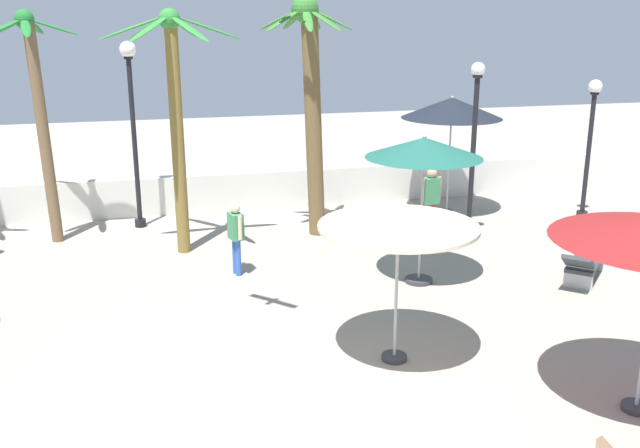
# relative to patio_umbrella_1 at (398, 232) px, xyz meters

# --- Properties ---
(ground_plane) EXTENTS (56.00, 56.00, 0.00)m
(ground_plane) POSITION_rel_patio_umbrella_1_xyz_m (-0.44, -0.51, -2.10)
(ground_plane) COLOR #9E9384
(boundary_wall) EXTENTS (25.20, 0.30, 1.03)m
(boundary_wall) POSITION_rel_patio_umbrella_1_xyz_m (-0.44, 9.49, -1.58)
(boundary_wall) COLOR silver
(boundary_wall) RESTS_ON ground_plane
(patio_umbrella_1) EXTENTS (2.42, 2.42, 2.32)m
(patio_umbrella_1) POSITION_rel_patio_umbrella_1_xyz_m (0.00, 0.00, 0.00)
(patio_umbrella_1) COLOR #333338
(patio_umbrella_1) RESTS_ON ground_plane
(patio_umbrella_3) EXTENTS (2.63, 2.63, 3.15)m
(patio_umbrella_3) POSITION_rel_patio_umbrella_1_xyz_m (4.30, 7.72, 0.74)
(patio_umbrella_3) COLOR #333338
(patio_umbrella_3) RESTS_ON ground_plane
(patio_umbrella_4) EXTENTS (2.28, 2.28, 3.00)m
(patio_umbrella_4) POSITION_rel_patio_umbrella_1_xyz_m (1.64, 3.08, 0.62)
(patio_umbrella_4) COLOR #333338
(patio_umbrella_4) RESTS_ON ground_plane
(palm_tree_1) EXTENTS (1.98, 2.21, 5.31)m
(palm_tree_1) POSITION_rel_patio_umbrella_1_xyz_m (-5.79, 7.74, 1.16)
(palm_tree_1) COLOR brown
(palm_tree_1) RESTS_ON ground_plane
(palm_tree_2) EXTENTS (2.16, 2.23, 5.62)m
(palm_tree_2) POSITION_rel_patio_umbrella_1_xyz_m (0.31, 6.79, 1.32)
(palm_tree_2) COLOR brown
(palm_tree_2) RESTS_ON ground_plane
(palm_tree_3) EXTENTS (2.99, 2.76, 5.32)m
(palm_tree_3) POSITION_rel_patio_umbrella_1_xyz_m (-2.84, 6.21, 1.26)
(palm_tree_3) COLOR olive
(palm_tree_3) RESTS_ON ground_plane
(lamp_post_0) EXTENTS (0.32, 0.32, 4.18)m
(lamp_post_0) POSITION_rel_patio_umbrella_1_xyz_m (3.77, 5.30, 0.24)
(lamp_post_0) COLOR black
(lamp_post_0) RESTS_ON ground_plane
(lamp_post_2) EXTENTS (0.39, 0.39, 4.58)m
(lamp_post_2) POSITION_rel_patio_umbrella_1_xyz_m (-3.75, 8.48, 0.80)
(lamp_post_2) COLOR black
(lamp_post_2) RESTS_ON ground_plane
(lamp_post_3) EXTENTS (0.34, 0.34, 3.61)m
(lamp_post_3) POSITION_rel_patio_umbrella_1_xyz_m (7.55, 6.38, 0.04)
(lamp_post_3) COLOR black
(lamp_post_3) RESTS_ON ground_plane
(lounge_chair_1) EXTENTS (1.69, 1.72, 0.83)m
(lounge_chair_1) POSITION_rel_patio_umbrella_1_xyz_m (4.82, 2.25, -1.69)
(lounge_chair_1) COLOR #B7B7BC
(lounge_chair_1) RESTS_ON ground_plane
(guest_0) EXTENTS (0.55, 0.31, 1.75)m
(guest_0) POSITION_rel_patio_umbrella_1_xyz_m (2.94, 5.69, -1.03)
(guest_0) COLOR #D8333F
(guest_0) RESTS_ON ground_plane
(guest_1) EXTENTS (0.32, 0.55, 1.53)m
(guest_1) POSITION_rel_patio_umbrella_1_xyz_m (-1.86, 4.43, -1.18)
(guest_1) COLOR #3359B2
(guest_1) RESTS_ON ground_plane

